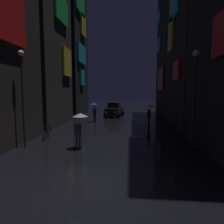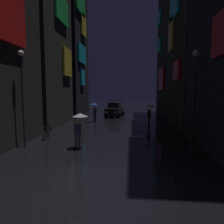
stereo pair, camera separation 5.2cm
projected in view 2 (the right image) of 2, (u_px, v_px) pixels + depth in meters
name	position (u px, v px, depth m)	size (l,w,h in m)	color
ground_plane	(91.00, 185.00, 7.23)	(120.00, 120.00, 0.00)	black
building_left_mid	(40.00, 10.00, 19.39)	(4.25, 7.50, 22.55)	#33302D
building_left_far	(69.00, 46.00, 28.43)	(4.25, 7.49, 19.66)	black
building_right_mid	(196.00, 23.00, 18.75)	(4.25, 8.74, 19.52)	#2D2826
building_right_far	(176.00, 49.00, 27.32)	(4.25, 7.93, 18.39)	#2D2826
pedestrian_midstreet_centre_yellow	(150.00, 109.00, 19.35)	(0.90, 0.90, 2.12)	#2D2D38
pedestrian_foreground_left_blue	(94.00, 107.00, 21.90)	(0.90, 0.90, 2.12)	black
pedestrian_midstreet_left_clear	(79.00, 121.00, 11.64)	(0.90, 0.90, 2.12)	#2D2D38
bicycle_parked_at_storefront	(47.00, 133.00, 14.45)	(0.28, 1.81, 0.96)	black
car_distant	(115.00, 110.00, 26.71)	(2.64, 4.32, 1.92)	black
streetlamp_right_near	(194.00, 89.00, 11.29)	(0.36, 0.36, 5.69)	#2D2D33
streetlamp_left_near	(22.00, 88.00, 11.84)	(0.36, 0.36, 5.78)	#2D2D33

